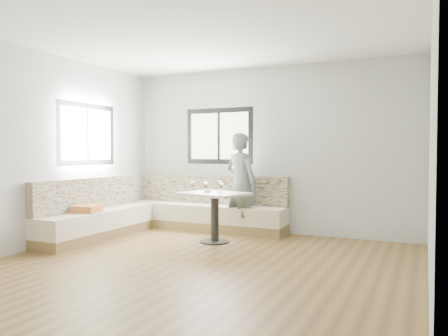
{
  "coord_description": "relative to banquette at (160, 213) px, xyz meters",
  "views": [
    {
      "loc": [
        2.46,
        -4.54,
        1.35
      ],
      "look_at": [
        -0.31,
        1.44,
        1.12
      ],
      "focal_mm": 35.0,
      "sensor_mm": 36.0,
      "label": 1
    }
  ],
  "objects": [
    {
      "name": "wine_glass_d",
      "position": [
        1.19,
        -0.19,
        0.55
      ],
      "size": [
        0.08,
        0.08,
        0.18
      ],
      "color": "white",
      "rests_on": "table"
    },
    {
      "name": "wine_glass_a",
      "position": [
        0.84,
        -0.39,
        0.55
      ],
      "size": [
        0.08,
        0.08,
        0.18
      ],
      "color": "white",
      "rests_on": "table"
    },
    {
      "name": "olive_ramekin",
      "position": [
        1.05,
        -0.29,
        0.44
      ],
      "size": [
        0.1,
        0.1,
        0.04
      ],
      "color": "white",
      "rests_on": "table"
    },
    {
      "name": "person",
      "position": [
        1.27,
        0.49,
        0.51
      ],
      "size": [
        0.71,
        0.58,
        1.69
      ],
      "primitive_type": "imported",
      "rotation": [
        0.0,
        0.0,
        2.81
      ],
      "color": "#5B645E",
      "rests_on": "ground"
    },
    {
      "name": "banquette",
      "position": [
        0.0,
        0.0,
        0.0
      ],
      "size": [
        2.9,
        2.8,
        0.95
      ],
      "color": "olive",
      "rests_on": "ground"
    },
    {
      "name": "table",
      "position": [
        1.17,
        -0.29,
        0.23
      ],
      "size": [
        1.06,
        0.91,
        0.75
      ],
      "rotation": [
        0.0,
        0.0,
        -0.24
      ],
      "color": "black",
      "rests_on": "ground"
    },
    {
      "name": "wine_glass_c",
      "position": [
        1.34,
        -0.44,
        0.55
      ],
      "size": [
        0.08,
        0.08,
        0.18
      ],
      "color": "white",
      "rests_on": "table"
    },
    {
      "name": "room",
      "position": [
        1.51,
        -1.55,
        1.08
      ],
      "size": [
        5.01,
        5.01,
        2.81
      ],
      "color": "brown",
      "rests_on": "ground"
    },
    {
      "name": "wine_glass_b",
      "position": [
        1.1,
        -0.46,
        0.55
      ],
      "size": [
        0.08,
        0.08,
        0.18
      ],
      "color": "white",
      "rests_on": "table"
    }
  ]
}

